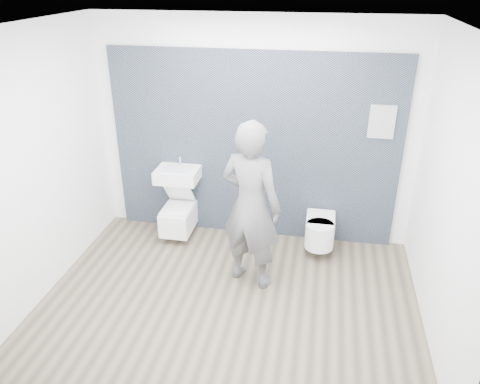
% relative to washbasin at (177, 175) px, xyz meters
% --- Properties ---
extents(ground, '(4.00, 4.00, 0.00)m').
position_rel_washbasin_xyz_m(ground, '(0.93, -1.24, -0.86)').
color(ground, brown).
rests_on(ground, ground).
extents(room_shell, '(4.00, 4.00, 4.00)m').
position_rel_washbasin_xyz_m(room_shell, '(0.93, -1.24, 0.88)').
color(room_shell, white).
rests_on(room_shell, ground).
extents(tile_wall, '(3.60, 0.06, 2.40)m').
position_rel_washbasin_xyz_m(tile_wall, '(0.93, 0.23, -0.86)').
color(tile_wall, black).
rests_on(tile_wall, ground).
extents(washbasin, '(0.54, 0.40, 0.40)m').
position_rel_washbasin_xyz_m(washbasin, '(0.00, 0.00, 0.00)').
color(washbasin, white).
rests_on(washbasin, ground).
extents(toilet_square, '(0.38, 0.54, 0.66)m').
position_rel_washbasin_xyz_m(toilet_square, '(0.00, -0.07, -0.58)').
color(toilet_square, white).
rests_on(toilet_square, ground).
extents(toilet_rounded, '(0.36, 0.60, 0.33)m').
position_rel_washbasin_xyz_m(toilet_rounded, '(1.84, -0.10, -0.57)').
color(toilet_rounded, white).
rests_on(toilet_rounded, ground).
extents(info_placard, '(0.30, 0.03, 0.39)m').
position_rel_washbasin_xyz_m(info_placard, '(2.44, 0.19, -0.86)').
color(info_placard, silver).
rests_on(info_placard, ground).
extents(visitor, '(0.80, 0.66, 1.90)m').
position_rel_washbasin_xyz_m(visitor, '(1.09, -0.85, 0.09)').
color(visitor, '#5D5D62').
rests_on(visitor, ground).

